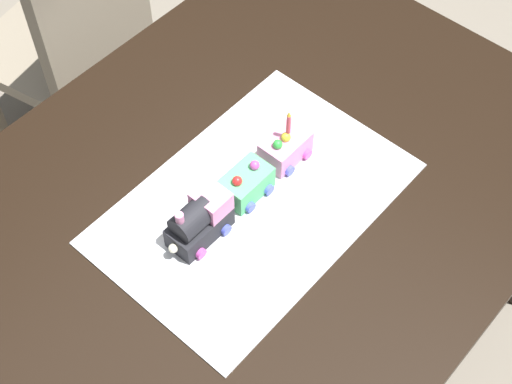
{
  "coord_description": "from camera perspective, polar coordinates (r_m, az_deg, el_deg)",
  "views": [
    {
      "loc": [
        -0.62,
        -0.57,
        1.96
      ],
      "look_at": [
        0.0,
        -0.02,
        0.77
      ],
      "focal_mm": 53.03,
      "sensor_mm": 36.0,
      "label": 1
    }
  ],
  "objects": [
    {
      "name": "birthday_candle",
      "position": [
        1.47,
        2.47,
        5.27
      ],
      "size": [
        0.01,
        0.01,
        0.06
      ],
      "color": "#F24C59",
      "rests_on": "cake_car_flatbed_bubblegum"
    },
    {
      "name": "cake_car_tanker_mint_green",
      "position": [
        1.46,
        -0.75,
        0.66
      ],
      "size": [
        0.1,
        0.08,
        0.07
      ],
      "color": "#59CC7A",
      "rests_on": "cake_board"
    },
    {
      "name": "chair",
      "position": [
        2.2,
        -13.65,
        10.64
      ],
      "size": [
        0.47,
        0.47,
        0.86
      ],
      "rotation": [
        0.0,
        0.0,
        3.34
      ],
      "color": "gray",
      "rests_on": "ground"
    },
    {
      "name": "cake_board",
      "position": [
        1.48,
        0.0,
        -0.72
      ],
      "size": [
        0.6,
        0.4,
        0.0
      ],
      "primitive_type": "cube",
      "color": "silver",
      "rests_on": "dining_table"
    },
    {
      "name": "ground_plane",
      "position": [
        2.13,
        -0.49,
        -11.88
      ],
      "size": [
        8.0,
        8.0,
        0.0
      ],
      "primitive_type": "plane",
      "color": "gray"
    },
    {
      "name": "cake_locomotive",
      "position": [
        1.4,
        -4.29,
        -2.12
      ],
      "size": [
        0.14,
        0.08,
        0.12
      ],
      "color": "#232328",
      "rests_on": "cake_board"
    },
    {
      "name": "cake_car_flatbed_bubblegum",
      "position": [
        1.52,
        2.22,
        3.35
      ],
      "size": [
        0.1,
        0.08,
        0.07
      ],
      "color": "pink",
      "rests_on": "cake_board"
    },
    {
      "name": "dining_table",
      "position": [
        1.57,
        -0.65,
        -2.68
      ],
      "size": [
        1.4,
        1.0,
        0.74
      ],
      "color": "black",
      "rests_on": "ground"
    }
  ]
}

